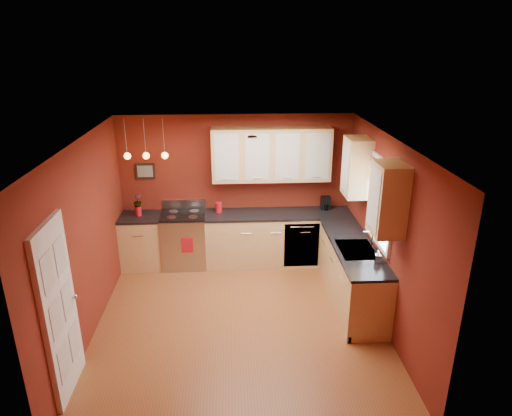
{
  "coord_description": "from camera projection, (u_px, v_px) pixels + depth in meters",
  "views": [
    {
      "loc": [
        -0.08,
        -5.53,
        3.81
      ],
      "look_at": [
        0.29,
        1.0,
        1.34
      ],
      "focal_mm": 32.0,
      "sensor_mm": 36.0,
      "label": 1
    }
  ],
  "objects": [
    {
      "name": "upper_cabinets_right",
      "position": [
        371.0,
        181.0,
        6.23
      ],
      "size": [
        0.35,
        1.95,
        0.9
      ],
      "primitive_type": "cube",
      "color": "tan",
      "rests_on": "wall_right"
    },
    {
      "name": "counter_back_left",
      "position": [
        140.0,
        217.0,
        7.79
      ],
      "size": [
        0.7,
        0.62,
        0.04
      ],
      "primitive_type": "cube",
      "color": "black",
      "rests_on": "base_cabinets_back_left"
    },
    {
      "name": "counter_right",
      "position": [
        354.0,
        246.0,
        6.7
      ],
      "size": [
        0.62,
        2.1,
        0.04
      ],
      "primitive_type": "cube",
      "color": "black",
      "rests_on": "base_cabinets_right"
    },
    {
      "name": "sink",
      "position": [
        357.0,
        251.0,
        6.56
      ],
      "size": [
        0.5,
        0.7,
        0.33
      ],
      "color": "gray",
      "rests_on": "counter_right"
    },
    {
      "name": "dishwasher_front",
      "position": [
        301.0,
        245.0,
        7.83
      ],
      "size": [
        0.6,
        0.02,
        0.8
      ],
      "primitive_type": "cube",
      "color": "#ACACB0",
      "rests_on": "base_cabinets_back_right"
    },
    {
      "name": "base_cabinets_back_right",
      "position": [
        278.0,
        239.0,
        8.08
      ],
      "size": [
        2.54,
        0.6,
        0.9
      ],
      "primitive_type": "cube",
      "color": "tan",
      "rests_on": "floor"
    },
    {
      "name": "base_cabinets_back_left",
      "position": [
        143.0,
        242.0,
        7.95
      ],
      "size": [
        0.7,
        0.6,
        0.9
      ],
      "primitive_type": "cube",
      "color": "tan",
      "rests_on": "floor"
    },
    {
      "name": "ceiling",
      "position": [
        237.0,
        141.0,
        5.6
      ],
      "size": [
        4.0,
        4.2,
        0.02
      ],
      "primitive_type": "cube",
      "color": "white",
      "rests_on": "wall_back"
    },
    {
      "name": "wall_picture",
      "position": [
        145.0,
        171.0,
        7.79
      ],
      "size": [
        0.32,
        0.03,
        0.26
      ],
      "primitive_type": "cube",
      "color": "black",
      "rests_on": "wall_back"
    },
    {
      "name": "wall_left",
      "position": [
        86.0,
        241.0,
        5.95
      ],
      "size": [
        0.02,
        4.2,
        2.6
      ],
      "primitive_type": "cube",
      "color": "maroon",
      "rests_on": "floor"
    },
    {
      "name": "dish_towel",
      "position": [
        187.0,
        245.0,
        7.66
      ],
      "size": [
        0.2,
        0.01,
        0.27
      ],
      "primitive_type": "cube",
      "color": "#AF121E",
      "rests_on": "gas_range"
    },
    {
      "name": "upper_cabinets_back",
      "position": [
        271.0,
        154.0,
        7.66
      ],
      "size": [
        2.0,
        0.35,
        0.9
      ],
      "primitive_type": "cube",
      "color": "tan",
      "rests_on": "wall_back"
    },
    {
      "name": "wall_back",
      "position": [
        236.0,
        189.0,
        8.02
      ],
      "size": [
        4.0,
        0.02,
        2.6
      ],
      "primitive_type": "cube",
      "color": "maroon",
      "rests_on": "floor"
    },
    {
      "name": "wall_right",
      "position": [
        386.0,
        234.0,
        6.16
      ],
      "size": [
        0.02,
        4.2,
        2.6
      ],
      "primitive_type": "cube",
      "color": "maroon",
      "rests_on": "floor"
    },
    {
      "name": "wall_front",
      "position": [
        243.0,
        334.0,
        4.09
      ],
      "size": [
        4.0,
        0.02,
        2.6
      ],
      "primitive_type": "cube",
      "color": "maroon",
      "rests_on": "floor"
    },
    {
      "name": "door_left_wall",
      "position": [
        59.0,
        311.0,
        4.93
      ],
      "size": [
        0.12,
        0.82,
        2.05
      ],
      "color": "white",
      "rests_on": "floor"
    },
    {
      "name": "red_canister",
      "position": [
        219.0,
        207.0,
        7.9
      ],
      "size": [
        0.12,
        0.12,
        0.18
      ],
      "color": "#AF121E",
      "rests_on": "counter_back_right"
    },
    {
      "name": "floor",
      "position": [
        240.0,
        321.0,
        6.51
      ],
      "size": [
        4.2,
        4.2,
        0.0
      ],
      "primitive_type": "plane",
      "color": "brown",
      "rests_on": "ground"
    },
    {
      "name": "coffee_maker",
      "position": [
        326.0,
        203.0,
        8.04
      ],
      "size": [
        0.17,
        0.16,
        0.23
      ],
      "rotation": [
        0.0,
        0.0,
        0.04
      ],
      "color": "black",
      "rests_on": "counter_back_right"
    },
    {
      "name": "soap_pump",
      "position": [
        378.0,
        257.0,
        6.14
      ],
      "size": [
        0.09,
        0.09,
        0.17
      ],
      "primitive_type": "imported",
      "rotation": [
        0.0,
        0.0,
        -0.16
      ],
      "color": "white",
      "rests_on": "counter_right"
    },
    {
      "name": "gas_range",
      "position": [
        185.0,
        239.0,
        7.98
      ],
      "size": [
        0.76,
        0.64,
        1.11
      ],
      "color": "#ACACB0",
      "rests_on": "floor"
    },
    {
      "name": "counter_back_right",
      "position": [
        279.0,
        214.0,
        7.91
      ],
      "size": [
        2.54,
        0.62,
        0.04
      ],
      "primitive_type": "cube",
      "color": "black",
      "rests_on": "base_cabinets_back_right"
    },
    {
      "name": "red_vase",
      "position": [
        138.0,
        211.0,
        7.76
      ],
      "size": [
        0.1,
        0.1,
        0.17
      ],
      "primitive_type": "cylinder",
      "color": "#AF121E",
      "rests_on": "counter_back_left"
    },
    {
      "name": "pendant_lights",
      "position": [
        146.0,
        155.0,
        7.37
      ],
      "size": [
        0.71,
        0.11,
        0.66
      ],
      "color": "gray",
      "rests_on": "ceiling"
    },
    {
      "name": "window",
      "position": [
        380.0,
        200.0,
        6.3
      ],
      "size": [
        0.06,
        1.02,
        1.22
      ],
      "color": "white",
      "rests_on": "wall_right"
    },
    {
      "name": "base_cabinets_right",
      "position": [
        351.0,
        274.0,
        6.87
      ],
      "size": [
        0.6,
        2.1,
        0.9
      ],
      "primitive_type": "cube",
      "color": "tan",
      "rests_on": "floor"
    },
    {
      "name": "flowers",
      "position": [
        137.0,
        201.0,
        7.69
      ],
      "size": [
        0.16,
        0.16,
        0.23
      ],
      "primitive_type": "imported",
      "rotation": [
        0.0,
        0.0,
        -0.25
      ],
      "color": "#AF121E",
      "rests_on": "red_vase"
    }
  ]
}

